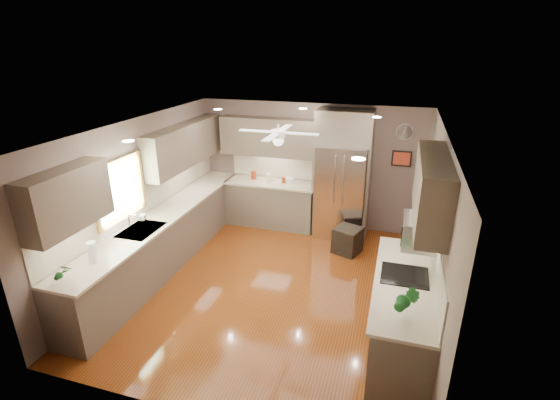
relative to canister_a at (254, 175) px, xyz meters
The scene contains 27 objects.
floor 2.72m from the canister_a, 63.45° to the right, with size 5.00×5.00×0.00m, color #52220A.
ceiling 2.92m from the canister_a, 63.45° to the right, with size 5.00×5.00×0.00m, color white.
wall_back 1.18m from the canister_a, 12.44° to the left, with size 4.50×4.50×0.00m, color #6C5A52.
wall_front 4.89m from the canister_a, 76.68° to the right, with size 4.50×4.50×0.00m, color #6C5A52.
wall_left 2.53m from the canister_a, 116.54° to the right, with size 5.00×5.00×0.00m, color #6C5A52.
wall_right 4.06m from the canister_a, 33.71° to the right, with size 5.00×5.00×0.00m, color #6C5A52.
canister_a is the anchor object (origin of this frame).
canister_c 0.36m from the canister_a, 11.33° to the right, with size 0.10×0.10×0.16m, color beige.
canister_d 0.66m from the canister_a, ahead, with size 0.07×0.07×0.11m, color maroon.
soap_bottle 2.66m from the canister_a, 110.62° to the right, with size 0.08×0.08×0.17m, color white.
potted_plant_left 4.34m from the canister_a, 101.06° to the right, with size 0.15×0.10×0.29m, color #17531F.
potted_plant_right 4.82m from the canister_a, 50.77° to the right, with size 0.19×0.15×0.34m, color #17531F.
bowl 0.78m from the canister_a, ahead, with size 0.21×0.21×0.05m, color beige.
left_run 2.32m from the canister_a, 111.53° to the right, with size 0.65×4.70×1.45m.
back_run 0.67m from the canister_a, ahead, with size 1.85×0.65×1.45m.
uppers 1.80m from the canister_a, 76.01° to the right, with size 4.50×4.70×0.95m.
window 3.01m from the canister_a, 111.70° to the right, with size 0.05×1.12×0.92m.
sink 2.87m from the canister_a, 106.33° to the right, with size 0.50×0.70×0.32m.
refrigerator 1.84m from the canister_a, ahead, with size 1.06×0.75×2.45m.
right_run 4.35m from the canister_a, 44.97° to the right, with size 0.70×2.20×1.45m.
microwave 4.24m from the canister_a, 41.64° to the right, with size 0.43×0.55×0.34m.
ceiling_fan 2.61m from the canister_a, 60.04° to the right, with size 1.18×1.18×0.32m.
recessed_lights 2.60m from the canister_a, 59.63° to the right, with size 2.84×3.14×0.01m.
wall_clock 3.06m from the canister_a, ahead, with size 0.30×0.03×0.30m.
framed_print 2.93m from the canister_a, ahead, with size 0.36×0.03×0.30m.
stool 2.38m from the canister_a, 21.40° to the right, with size 0.56×0.56×0.50m.
paper_towel 3.84m from the canister_a, 102.28° to the right, with size 0.12×0.12×0.30m.
Camera 1 is at (1.68, -5.20, 3.60)m, focal length 26.00 mm.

